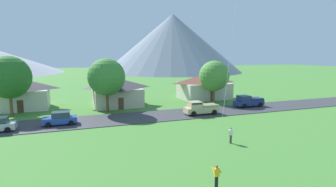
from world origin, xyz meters
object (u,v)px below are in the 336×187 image
(house_left_center, at_px, (23,93))
(pickup_truck_navy_west_side, at_px, (248,101))
(parked_car_blue_west_end, at_px, (60,119))
(house_right_center, at_px, (204,86))
(watcher_person, at_px, (231,135))
(tree_left_of_center, at_px, (9,77))
(tree_center, at_px, (214,76))
(tree_near_left, at_px, (107,77))
(house_leftmost, at_px, (117,91))
(pickup_truck_sand_east_side, at_px, (200,108))

(house_left_center, height_order, pickup_truck_navy_west_side, house_left_center)
(parked_car_blue_west_end, xyz_separation_m, pickup_truck_navy_west_side, (30.61, 1.86, 0.19))
(house_right_center, xyz_separation_m, watcher_person, (-11.11, -26.84, -1.76))
(tree_left_of_center, distance_m, tree_center, 33.98)
(tree_near_left, relative_size, parked_car_blue_west_end, 2.03)
(tree_near_left, relative_size, tree_left_of_center, 0.95)
(house_leftmost, height_order, tree_left_of_center, tree_left_of_center)
(tree_near_left, xyz_separation_m, parked_car_blue_west_end, (-6.85, -6.03, -4.75))
(watcher_person, bearing_deg, tree_left_of_center, 137.02)
(house_leftmost, xyz_separation_m, watcher_person, (7.42, -25.13, -1.70))
(tree_left_of_center, bearing_deg, pickup_truck_sand_east_side, -18.30)
(tree_center, relative_size, pickup_truck_sand_east_side, 1.53)
(house_leftmost, bearing_deg, parked_car_blue_west_end, -129.37)
(house_leftmost, relative_size, pickup_truck_sand_east_side, 1.68)
(parked_car_blue_west_end, distance_m, pickup_truck_navy_west_side, 30.66)
(house_right_center, height_order, parked_car_blue_west_end, house_right_center)
(tree_left_of_center, relative_size, pickup_truck_sand_east_side, 1.71)
(house_leftmost, distance_m, house_left_center, 15.53)
(house_left_center, height_order, house_right_center, house_left_center)
(tree_center, xyz_separation_m, pickup_truck_sand_east_side, (-7.12, -8.38, -4.11))
(pickup_truck_navy_west_side, bearing_deg, house_leftmost, 156.22)
(tree_left_of_center, relative_size, tree_center, 1.12)
(tree_left_of_center, bearing_deg, tree_center, -0.84)
(tree_center, bearing_deg, house_right_center, 82.09)
(tree_center, xyz_separation_m, pickup_truck_navy_west_side, (3.57, -5.77, -4.11))
(tree_near_left, bearing_deg, watcher_person, -63.74)
(house_right_center, height_order, watcher_person, house_right_center)
(tree_near_left, xyz_separation_m, tree_center, (20.19, 1.60, -0.45))
(tree_left_of_center, relative_size, pickup_truck_navy_west_side, 1.71)
(house_leftmost, xyz_separation_m, tree_center, (17.79, -3.64, 2.59))
(house_leftmost, bearing_deg, tree_left_of_center, -169.02)
(tree_near_left, relative_size, watcher_person, 5.11)
(house_leftmost, distance_m, pickup_truck_sand_east_side, 16.14)
(house_left_center, distance_m, pickup_truck_navy_west_side, 38.56)
(house_right_center, bearing_deg, parked_car_blue_west_end, -154.96)
(house_left_center, xyz_separation_m, pickup_truck_sand_east_side, (26.02, -14.29, -1.59))
(pickup_truck_navy_west_side, bearing_deg, pickup_truck_sand_east_side, -166.28)
(pickup_truck_navy_west_side, bearing_deg, watcher_person, -131.55)
(house_left_center, height_order, watcher_person, house_left_center)
(parked_car_blue_west_end, height_order, pickup_truck_navy_west_side, pickup_truck_navy_west_side)
(house_left_center, bearing_deg, house_leftmost, -8.39)
(pickup_truck_navy_west_side, bearing_deg, tree_near_left, 170.04)
(house_leftmost, height_order, tree_near_left, tree_near_left)
(tree_near_left, height_order, tree_center, tree_near_left)
(pickup_truck_navy_west_side, xyz_separation_m, watcher_person, (-13.94, -15.72, -0.18))
(pickup_truck_sand_east_side, bearing_deg, parked_car_blue_west_end, 177.85)
(house_leftmost, xyz_separation_m, house_left_center, (-15.36, 2.27, 0.07))
(house_left_center, distance_m, parked_car_blue_west_end, 14.96)
(tree_near_left, distance_m, tree_left_of_center, 13.94)
(tree_left_of_center, relative_size, watcher_person, 5.35)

